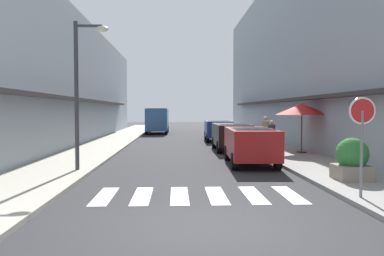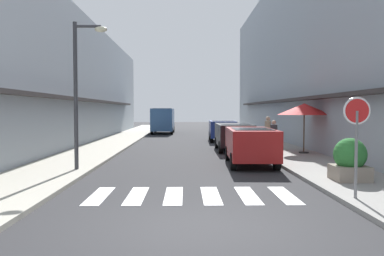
{
  "view_description": "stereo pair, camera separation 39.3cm",
  "coord_description": "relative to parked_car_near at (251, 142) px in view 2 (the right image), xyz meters",
  "views": [
    {
      "loc": [
        -0.57,
        -7.24,
        2.19
      ],
      "look_at": [
        0.09,
        8.98,
        1.47
      ],
      "focal_mm": 37.47,
      "sensor_mm": 36.0,
      "label": 1
    },
    {
      "loc": [
        -0.18,
        -7.25,
        2.19
      ],
      "look_at": [
        0.09,
        8.98,
        1.47
      ],
      "focal_mm": 37.47,
      "sensor_mm": 36.0,
      "label": 2
    }
  ],
  "objects": [
    {
      "name": "parked_car_mid",
      "position": [
        0.0,
        5.64,
        -0.0
      ],
      "size": [
        1.83,
        4.15,
        1.47
      ],
      "color": "black",
      "rests_on": "ground_plane"
    },
    {
      "name": "parked_car_near",
      "position": [
        0.0,
        0.0,
        0.0
      ],
      "size": [
        1.94,
        4.28,
        1.47
      ],
      "color": "maroon",
      "rests_on": "ground_plane"
    },
    {
      "name": "sidewalk_right",
      "position": [
        2.47,
        9.38,
        -0.86
      ],
      "size": [
        2.84,
        62.9,
        0.12
      ],
      "primitive_type": "cube",
      "color": "gray",
      "rests_on": "ground_plane"
    },
    {
      "name": "planter_corner",
      "position": [
        2.25,
        -4.2,
        -0.21
      ],
      "size": [
        0.99,
        0.99,
        1.25
      ],
      "color": "gray",
      "rests_on": "sidewalk_right"
    },
    {
      "name": "round_street_sign",
      "position": [
        1.4,
        -6.58,
        1.01
      ],
      "size": [
        0.65,
        0.07,
        2.38
      ],
      "color": "slate",
      "rests_on": "sidewalk_right"
    },
    {
      "name": "parked_car_far",
      "position": [
        0.0,
        12.31,
        -0.0
      ],
      "size": [
        1.91,
        4.15,
        1.47
      ],
      "color": "navy",
      "rests_on": "ground_plane"
    },
    {
      "name": "building_row_left",
      "position": [
        -11.24,
        10.62,
        3.13
      ],
      "size": [
        5.5,
        42.44,
        8.12
      ],
      "color": "#939EA8",
      "rests_on": "ground_plane"
    },
    {
      "name": "cafe_umbrella",
      "position": [
        3.14,
        3.38,
        1.31
      ],
      "size": [
        2.57,
        2.57,
        2.4
      ],
      "color": "#262626",
      "rests_on": "sidewalk_right"
    },
    {
      "name": "delivery_van",
      "position": [
        -4.71,
        21.96,
        0.48
      ],
      "size": [
        2.05,
        5.42,
        2.37
      ],
      "color": "#33598C",
      "rests_on": "ground_plane"
    },
    {
      "name": "sidewalk_left",
      "position": [
        -7.32,
        9.38,
        -0.86
      ],
      "size": [
        2.84,
        62.9,
        0.12
      ],
      "primitive_type": "cube",
      "color": "#ADA899",
      "rests_on": "ground_plane"
    },
    {
      "name": "pedestrian_walking_near",
      "position": [
        1.73,
        3.65,
        0.02
      ],
      "size": [
        0.34,
        0.34,
        1.58
      ],
      "rotation": [
        0.0,
        0.0,
        1.16
      ],
      "color": "#282B33",
      "rests_on": "sidewalk_right"
    },
    {
      "name": "ground_plane",
      "position": [
        -2.43,
        9.38,
        -0.92
      ],
      "size": [
        98.85,
        98.85,
        0.0
      ],
      "primitive_type": "plane",
      "color": "#2B2B2D"
    },
    {
      "name": "street_lamp",
      "position": [
        -6.23,
        -1.79,
        2.35
      ],
      "size": [
        1.19,
        0.28,
        5.13
      ],
      "color": "#38383D",
      "rests_on": "sidewalk_left"
    },
    {
      "name": "building_row_right",
      "position": [
        6.39,
        10.62,
        4.96
      ],
      "size": [
        5.5,
        42.44,
        11.78
      ],
      "color": "#939EA8",
      "rests_on": "ground_plane"
    },
    {
      "name": "crosswalk",
      "position": [
        -2.43,
        -5.7,
        -0.92
      ],
      "size": [
        5.2,
        2.2,
        0.01
      ],
      "color": "silver",
      "rests_on": "ground_plane"
    },
    {
      "name": "pedestrian_walking_far",
      "position": [
        1.76,
        5.22,
        0.12
      ],
      "size": [
        0.34,
        0.34,
        1.74
      ],
      "rotation": [
        0.0,
        0.0,
        5.52
      ],
      "color": "#282B33",
      "rests_on": "sidewalk_right"
    }
  ]
}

